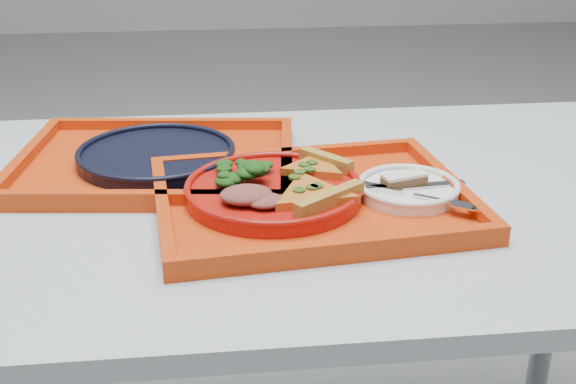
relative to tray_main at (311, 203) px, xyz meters
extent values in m
cube|color=#A4AEB8|center=(-0.11, 0.06, -0.02)|extent=(1.60, 0.80, 0.03)
cylinder|color=gray|center=(0.61, 0.38, -0.40)|extent=(0.05, 0.05, 0.72)
cube|color=#BE320A|center=(0.00, 0.00, 0.00)|extent=(0.48, 0.39, 0.01)
cube|color=#BE320A|center=(-0.23, 0.18, 0.00)|extent=(0.48, 0.40, 0.01)
cylinder|color=#A9110B|center=(-0.05, 0.01, 0.02)|extent=(0.26, 0.26, 0.02)
cylinder|color=white|center=(0.14, 0.00, 0.01)|extent=(0.15, 0.15, 0.01)
cylinder|color=black|center=(-0.23, 0.18, 0.01)|extent=(0.26, 0.26, 0.02)
ellipsoid|color=black|center=(-0.09, 0.05, 0.04)|extent=(0.08, 0.07, 0.04)
ellipsoid|color=brown|center=(-0.10, -0.04, 0.04)|extent=(0.07, 0.06, 0.02)
cube|color=#483018|center=(0.14, 0.00, 0.03)|extent=(0.07, 0.04, 0.01)
cube|color=beige|center=(0.14, 0.00, 0.04)|extent=(0.07, 0.04, 0.00)
cube|color=silver|center=(0.14, -0.01, 0.02)|extent=(0.19, 0.03, 0.01)
cube|color=silver|center=(0.14, -0.03, 0.02)|extent=(0.17, 0.12, 0.01)
camera|label=1|loc=(-0.14, -0.95, 0.45)|focal=45.00mm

